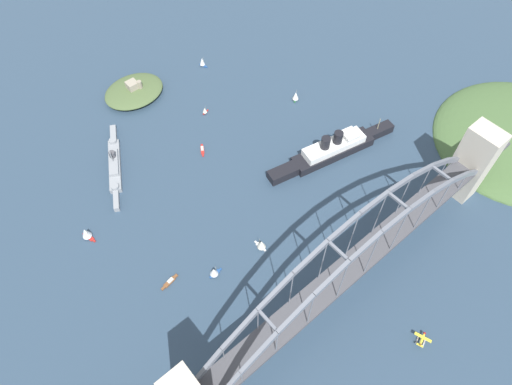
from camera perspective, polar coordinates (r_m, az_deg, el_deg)
ground_plane at (r=276.52m, az=11.09°, el=-11.35°), size 1400.00×1400.00×0.00m
harbor_arch_bridge at (r=249.90m, az=12.18°, el=-8.54°), size 275.11×20.11×71.68m
ocean_liner at (r=324.63m, az=9.49°, el=5.35°), size 101.14×29.18×20.78m
naval_cruiser at (r=330.10m, az=-17.16°, el=3.39°), size 38.89×67.29×16.62m
fort_island_mid_harbor at (r=376.51m, az=-14.92°, el=12.09°), size 46.76×38.48×13.14m
seaplane_taxiing_near_bridge at (r=273.24m, az=19.91°, el=-16.78°), size 8.80×9.41×5.13m
small_boat_0 at (r=352.35m, az=-6.38°, el=10.12°), size 6.06×4.13×6.11m
small_boat_1 at (r=360.86m, az=4.95°, el=11.88°), size 7.90×6.92×9.20m
small_boat_2 at (r=328.80m, az=-6.69°, el=5.31°), size 7.23×10.47×2.16m
small_boat_3 at (r=301.12m, az=-20.38°, el=-4.74°), size 7.03×10.43×9.94m
small_boat_4 at (r=392.68m, az=-6.70°, el=15.84°), size 5.31×7.54×9.02m
small_boat_5 at (r=276.53m, az=-10.66°, el=-10.83°), size 12.49×3.78×2.02m
small_boat_6 at (r=272.11m, az=-5.24°, el=-9.77°), size 8.88×5.13×8.49m
small_boat_7 at (r=278.96m, az=0.67°, el=-6.44°), size 5.52×9.45×9.08m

